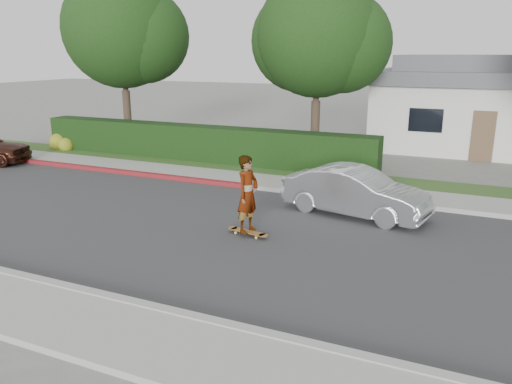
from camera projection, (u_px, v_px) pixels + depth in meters
ground at (159, 222)px, 13.35m from camera, size 120.00×120.00×0.00m
road at (159, 222)px, 13.35m from camera, size 60.00×8.00×0.01m
curb_near at (38, 281)px, 9.72m from camera, size 60.00×0.20×0.15m
curb_far at (228, 184)px, 16.94m from camera, size 60.00×0.20×0.15m
curb_red_section at (111, 171)px, 18.89m from camera, size 12.00×0.21×0.15m
sidewalk_far at (240, 179)px, 17.74m from camera, size 60.00×1.60×0.12m
planting_strip at (258, 170)px, 19.15m from camera, size 60.00×1.60×0.10m
hedge at (197, 144)px, 20.66m from camera, size 15.00×1.00×1.50m
flowering_shrub at (61, 143)px, 23.10m from camera, size 1.40×1.00×0.90m
tree_left at (124, 33)px, 22.52m from camera, size 5.99×5.21×8.00m
tree_center at (319, 39)px, 19.55m from camera, size 5.66×4.84×7.44m
house at (490, 103)px, 23.77m from camera, size 10.60×8.60×4.30m
skateboard at (248, 232)px, 12.34m from camera, size 1.17×0.42×0.11m
skateboarder at (248, 194)px, 12.08m from camera, size 0.57×0.77×1.91m
car_silver at (355, 192)px, 13.79m from camera, size 4.24×2.20×1.33m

